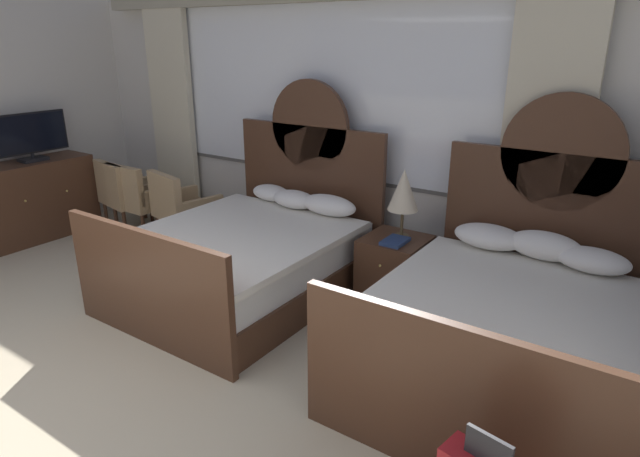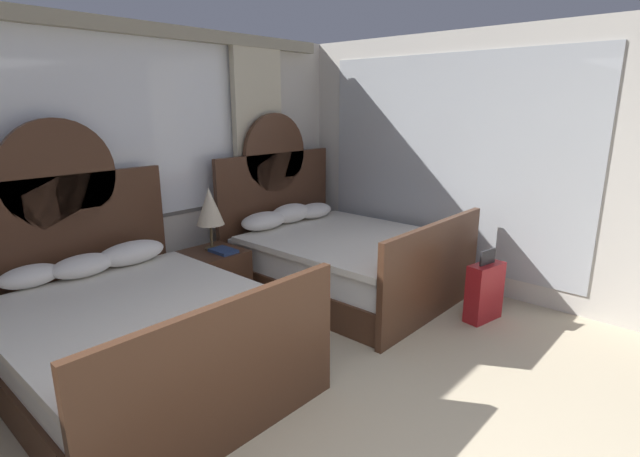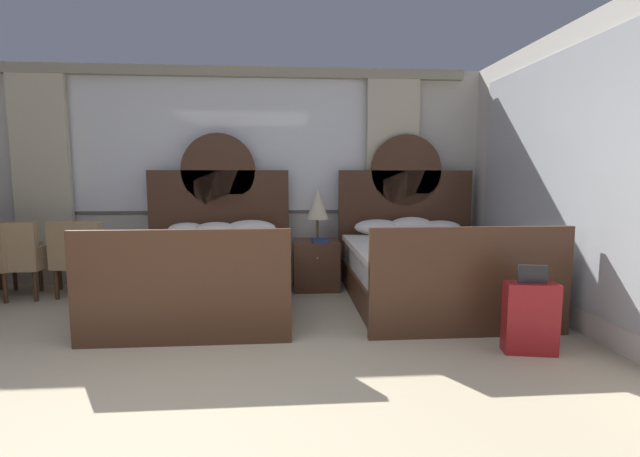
# 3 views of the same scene
# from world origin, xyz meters

# --- Properties ---
(ground_plane) EXTENTS (24.00, 24.00, 0.00)m
(ground_plane) POSITION_xyz_m (0.00, 0.00, 0.00)
(ground_plane) COLOR #BCAD8E
(wall_back_window) EXTENTS (6.64, 0.22, 2.70)m
(wall_back_window) POSITION_xyz_m (0.00, 3.74, 1.45)
(wall_back_window) COLOR beige
(wall_back_window) RESTS_ON ground_plane
(wall_right_mirror) EXTENTS (0.08, 4.34, 2.70)m
(wall_right_mirror) POSITION_xyz_m (3.35, 1.60, 1.35)
(wall_right_mirror) COLOR beige
(wall_right_mirror) RESTS_ON ground_plane
(bed_near_window) EXTENTS (1.72, 2.16, 1.87)m
(bed_near_window) POSITION_xyz_m (-0.03, 2.55, 0.37)
(bed_near_window) COLOR #472B1C
(bed_near_window) RESTS_ON ground_plane
(bed_near_mirror) EXTENTS (1.72, 2.16, 1.87)m
(bed_near_mirror) POSITION_xyz_m (2.32, 2.55, 0.38)
(bed_near_mirror) COLOR #472B1C
(bed_near_mirror) RESTS_ON ground_plane
(nightstand_between_beds) EXTENTS (0.54, 0.56, 0.58)m
(nightstand_between_beds) POSITION_xyz_m (1.15, 3.18, 0.29)
(nightstand_between_beds) COLOR #472B1C
(nightstand_between_beds) RESTS_ON ground_plane
(table_lamp_on_nightstand) EXTENTS (0.27, 0.27, 0.62)m
(table_lamp_on_nightstand) POSITION_xyz_m (1.17, 3.23, 1.01)
(table_lamp_on_nightstand) COLOR brown
(table_lamp_on_nightstand) RESTS_ON nightstand_between_beds
(book_on_nightstand) EXTENTS (0.18, 0.26, 0.03)m
(book_on_nightstand) POSITION_xyz_m (1.19, 3.08, 0.60)
(book_on_nightstand) COLOR navy
(book_on_nightstand) RESTS_ON nightstand_between_beds
(armchair_by_window_left) EXTENTS (0.74, 0.74, 0.86)m
(armchair_by_window_left) POSITION_xyz_m (-1.43, 3.02, 0.47)
(armchair_by_window_left) COLOR tan
(armchair_by_window_left) RESTS_ON ground_plane
(armchair_by_window_centre) EXTENTS (0.63, 0.63, 0.86)m
(armchair_by_window_centre) POSITION_xyz_m (-2.16, 3.02, 0.47)
(armchair_by_window_centre) COLOR tan
(armchair_by_window_centre) RESTS_ON ground_plane
(suitcase_on_floor) EXTENTS (0.41, 0.24, 0.69)m
(suitcase_on_floor) POSITION_xyz_m (2.64, 1.06, 0.28)
(suitcase_on_floor) COLOR maroon
(suitcase_on_floor) RESTS_ON ground_plane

